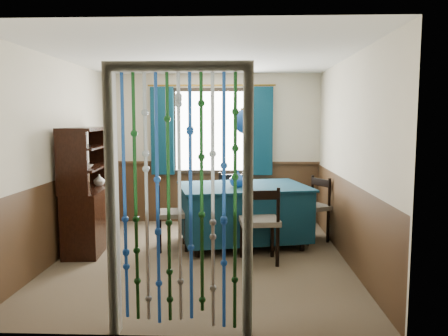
{
  "coord_description": "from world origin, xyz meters",
  "views": [
    {
      "loc": [
        0.48,
        -5.33,
        1.73
      ],
      "look_at": [
        0.26,
        0.47,
        1.1
      ],
      "focal_mm": 35.0,
      "sensor_mm": 36.0,
      "label": 1
    }
  ],
  "objects_px": {
    "chair_right": "(312,207)",
    "bowl_shelf": "(85,166)",
    "chair_near": "(260,222)",
    "dining_table": "(243,211)",
    "chair_far": "(232,201)",
    "vase_table": "(237,179)",
    "pendant_lamp": "(244,121)",
    "sideboard": "(89,206)",
    "chair_left": "(170,214)",
    "vase_sideboard": "(99,179)"
  },
  "relations": [
    {
      "from": "chair_far",
      "to": "vase_table",
      "type": "height_order",
      "value": "vase_table"
    },
    {
      "from": "chair_left",
      "to": "pendant_lamp",
      "type": "xyz_separation_m",
      "value": [
        0.99,
        0.23,
        1.24
      ]
    },
    {
      "from": "chair_near",
      "to": "chair_right",
      "type": "height_order",
      "value": "chair_near"
    },
    {
      "from": "vase_sideboard",
      "to": "chair_far",
      "type": "bearing_deg",
      "value": 19.55
    },
    {
      "from": "chair_far",
      "to": "vase_table",
      "type": "distance_m",
      "value": 0.93
    },
    {
      "from": "chair_far",
      "to": "sideboard",
      "type": "xyz_separation_m",
      "value": [
        -1.91,
        -0.91,
        0.09
      ]
    },
    {
      "from": "chair_near",
      "to": "vase_sideboard",
      "type": "xyz_separation_m",
      "value": [
        -2.22,
        0.81,
        0.4
      ]
    },
    {
      "from": "vase_sideboard",
      "to": "chair_right",
      "type": "bearing_deg",
      "value": 4.1
    },
    {
      "from": "chair_near",
      "to": "vase_table",
      "type": "distance_m",
      "value": 0.84
    },
    {
      "from": "chair_far",
      "to": "bowl_shelf",
      "type": "distance_m",
      "value": 2.3
    },
    {
      "from": "chair_far",
      "to": "bowl_shelf",
      "type": "relative_size",
      "value": 4.31
    },
    {
      "from": "sideboard",
      "to": "chair_left",
      "type": "bearing_deg",
      "value": -4.98
    },
    {
      "from": "chair_left",
      "to": "vase_table",
      "type": "xyz_separation_m",
      "value": [
        0.91,
        0.11,
        0.46
      ]
    },
    {
      "from": "sideboard",
      "to": "bowl_shelf",
      "type": "xyz_separation_m",
      "value": [
        0.06,
        -0.28,
        0.57
      ]
    },
    {
      "from": "vase_table",
      "to": "bowl_shelf",
      "type": "bearing_deg",
      "value": -168.94
    },
    {
      "from": "chair_far",
      "to": "pendant_lamp",
      "type": "xyz_separation_m",
      "value": [
        0.18,
        -0.69,
        1.23
      ]
    },
    {
      "from": "chair_near",
      "to": "sideboard",
      "type": "relative_size",
      "value": 0.58
    },
    {
      "from": "chair_near",
      "to": "chair_far",
      "type": "xyz_separation_m",
      "value": [
        -0.37,
        1.47,
        -0.02
      ]
    },
    {
      "from": "chair_far",
      "to": "sideboard",
      "type": "relative_size",
      "value": 0.56
    },
    {
      "from": "dining_table",
      "to": "vase_table",
      "type": "relative_size",
      "value": 9.35
    },
    {
      "from": "pendant_lamp",
      "to": "vase_sideboard",
      "type": "distance_m",
      "value": 2.18
    },
    {
      "from": "pendant_lamp",
      "to": "bowl_shelf",
      "type": "xyz_separation_m",
      "value": [
        -2.03,
        -0.5,
        -0.57
      ]
    },
    {
      "from": "dining_table",
      "to": "chair_far",
      "type": "distance_m",
      "value": 0.71
    },
    {
      "from": "chair_left",
      "to": "sideboard",
      "type": "distance_m",
      "value": 1.1
    },
    {
      "from": "chair_near",
      "to": "vase_table",
      "type": "xyz_separation_m",
      "value": [
        -0.27,
        0.66,
        0.44
      ]
    },
    {
      "from": "chair_right",
      "to": "bowl_shelf",
      "type": "relative_size",
      "value": 4.34
    },
    {
      "from": "pendant_lamp",
      "to": "chair_far",
      "type": "bearing_deg",
      "value": 104.31
    },
    {
      "from": "chair_near",
      "to": "chair_left",
      "type": "relative_size",
      "value": 1.06
    },
    {
      "from": "chair_right",
      "to": "pendant_lamp",
      "type": "relative_size",
      "value": 0.97
    },
    {
      "from": "pendant_lamp",
      "to": "chair_left",
      "type": "bearing_deg",
      "value": -166.84
    },
    {
      "from": "bowl_shelf",
      "to": "sideboard",
      "type": "bearing_deg",
      "value": 102.25
    },
    {
      "from": "chair_left",
      "to": "sideboard",
      "type": "relative_size",
      "value": 0.55
    },
    {
      "from": "chair_near",
      "to": "bowl_shelf",
      "type": "distance_m",
      "value": 2.33
    },
    {
      "from": "sideboard",
      "to": "vase_table",
      "type": "relative_size",
      "value": 7.82
    },
    {
      "from": "dining_table",
      "to": "pendant_lamp",
      "type": "distance_m",
      "value": 1.24
    },
    {
      "from": "dining_table",
      "to": "sideboard",
      "type": "relative_size",
      "value": 1.2
    },
    {
      "from": "vase_sideboard",
      "to": "pendant_lamp",
      "type": "bearing_deg",
      "value": -0.95
    },
    {
      "from": "chair_far",
      "to": "chair_right",
      "type": "distance_m",
      "value": 1.24
    },
    {
      "from": "sideboard",
      "to": "chair_right",
      "type": "bearing_deg",
      "value": 4.15
    },
    {
      "from": "chair_near",
      "to": "vase_sideboard",
      "type": "bearing_deg",
      "value": 154.33
    },
    {
      "from": "pendant_lamp",
      "to": "bowl_shelf",
      "type": "relative_size",
      "value": 4.47
    },
    {
      "from": "chair_near",
      "to": "pendant_lamp",
      "type": "distance_m",
      "value": 1.46
    },
    {
      "from": "chair_near",
      "to": "chair_right",
      "type": "distance_m",
      "value": 1.3
    },
    {
      "from": "pendant_lamp",
      "to": "vase_table",
      "type": "distance_m",
      "value": 0.79
    },
    {
      "from": "chair_left",
      "to": "vase_table",
      "type": "relative_size",
      "value": 4.28
    },
    {
      "from": "chair_right",
      "to": "vase_table",
      "type": "height_order",
      "value": "vase_table"
    },
    {
      "from": "sideboard",
      "to": "bowl_shelf",
      "type": "relative_size",
      "value": 7.72
    },
    {
      "from": "dining_table",
      "to": "chair_far",
      "type": "bearing_deg",
      "value": 91.14
    },
    {
      "from": "dining_table",
      "to": "sideboard",
      "type": "bearing_deg",
      "value": 172.95
    },
    {
      "from": "chair_near",
      "to": "pendant_lamp",
      "type": "xyz_separation_m",
      "value": [
        -0.19,
        0.78,
        1.21
      ]
    }
  ]
}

